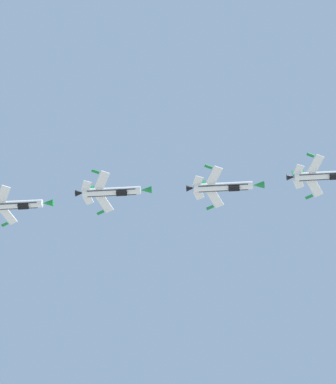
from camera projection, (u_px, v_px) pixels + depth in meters
name	position (u px, v px, depth m)	size (l,w,h in m)	color
fighter_jet_lead	(325.00, 175.00, 131.96)	(15.92, 10.11, 4.72)	silver
fighter_jet_left_wing	(224.00, 187.00, 130.74)	(15.92, 10.22, 4.54)	silver
fighter_jet_right_wing	(113.00, 191.00, 132.32)	(15.92, 10.12, 4.70)	silver
fighter_jet_left_outer	(15.00, 205.00, 134.20)	(15.92, 10.30, 4.39)	silver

